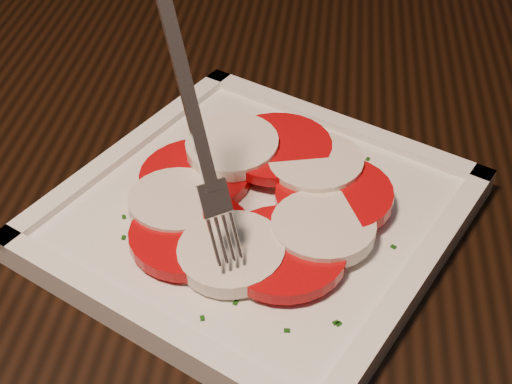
{
  "coord_description": "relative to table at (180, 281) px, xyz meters",
  "views": [
    {
      "loc": [
        0.12,
        -0.13,
        1.09
      ],
      "look_at": [
        0.05,
        0.22,
        0.78
      ],
      "focal_mm": 50.0,
      "sensor_mm": 36.0,
      "label": 1
    }
  ],
  "objects": [
    {
      "name": "fork",
      "position": [
        0.04,
        -0.06,
        0.21
      ],
      "size": [
        0.08,
        0.08,
        0.14
      ],
      "primitive_type": null,
      "rotation": [
        0.0,
        0.0,
        0.69
      ],
      "color": "white",
      "rests_on": "caprese_salad"
    },
    {
      "name": "caprese_salad",
      "position": [
        0.07,
        -0.02,
        0.12
      ],
      "size": [
        0.18,
        0.2,
        0.03
      ],
      "color": "#BA040C",
      "rests_on": "plate"
    },
    {
      "name": "table",
      "position": [
        0.0,
        0.0,
        0.0
      ],
      "size": [
        1.26,
        0.9,
        0.75
      ],
      "rotation": [
        0.0,
        0.0,
        0.08
      ],
      "color": "black",
      "rests_on": "ground"
    },
    {
      "name": "plate",
      "position": [
        0.07,
        -0.02,
        0.11
      ],
      "size": [
        0.32,
        0.32,
        0.01
      ],
      "primitive_type": "cube",
      "rotation": [
        0.0,
        0.0,
        -0.39
      ],
      "color": "white",
      "rests_on": "table"
    }
  ]
}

